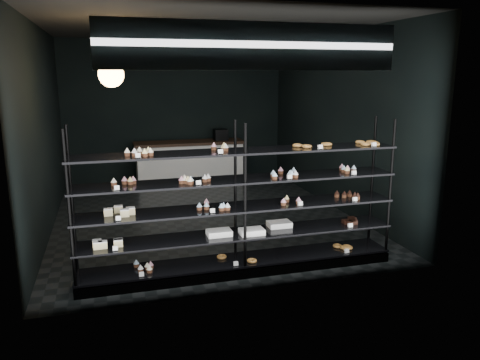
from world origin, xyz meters
The scene contains 5 objects.
room centered at (0.00, 0.00, 1.60)m, with size 5.01×6.01×3.20m.
display_shelf centered at (-0.04, -2.45, 0.63)m, with size 4.00×0.50×1.91m.
signage centered at (0.00, -2.93, 2.75)m, with size 3.30×0.05×0.50m.
pendant_lamp centered at (-1.45, -1.05, 2.45)m, with size 0.34×0.34×0.90m.
service_counter centered at (0.22, 2.50, 0.50)m, with size 2.44×0.65×1.23m.
Camera 1 is at (-1.55, -7.80, 2.47)m, focal length 35.00 mm.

